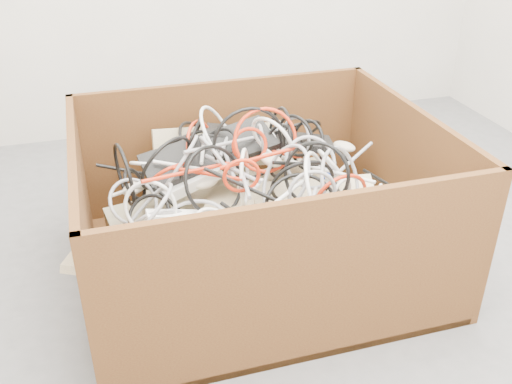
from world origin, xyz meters
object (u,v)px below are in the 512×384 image
object	(u,v)px
power_strip_left	(202,177)
power_strip_right	(194,219)
vga_plug	(328,175)
cardboard_box	(253,235)

from	to	relation	value
power_strip_left	power_strip_right	size ratio (longest dim) A/B	1.03
power_strip_right	vga_plug	world-z (taller)	power_strip_right
power_strip_right	vga_plug	size ratio (longest dim) A/B	6.38
power_strip_right	power_strip_left	bearing A→B (deg)	72.83
cardboard_box	power_strip_right	xyz separation A→B (m)	(-0.23, -0.14, 0.19)
cardboard_box	vga_plug	size ratio (longest dim) A/B	25.90
cardboard_box	power_strip_left	distance (m)	0.28
power_strip_left	vga_plug	world-z (taller)	power_strip_left
cardboard_box	power_strip_left	size ratio (longest dim) A/B	3.94
power_strip_left	vga_plug	size ratio (longest dim) A/B	6.57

